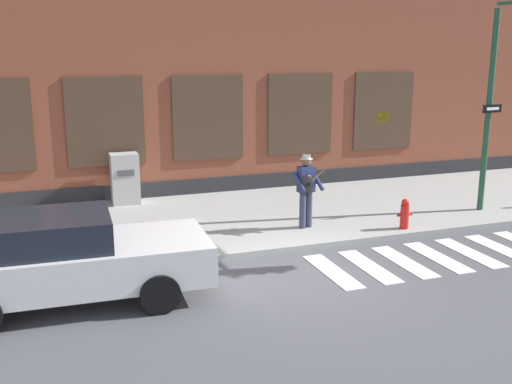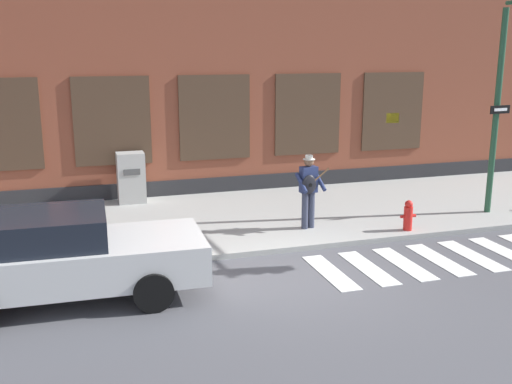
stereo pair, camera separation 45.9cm
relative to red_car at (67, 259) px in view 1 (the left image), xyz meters
name	(u,v)px [view 1 (the left image)]	position (x,y,z in m)	size (l,w,h in m)	color
ground_plane	(299,275)	(4.14, -0.15, -0.77)	(160.00, 160.00, 0.00)	#4C4C51
sidewalk	(237,218)	(4.14, 3.71, -0.71)	(28.00, 5.25, 0.12)	#9E9E99
building_backdrop	(189,31)	(4.14, 8.33, 3.88)	(28.00, 4.06, 9.32)	brown
crosswalk	(437,257)	(7.20, -0.21, -0.76)	(5.20, 1.90, 0.01)	silver
red_car	(67,259)	(0.00, 0.00, 0.00)	(4.66, 2.09, 1.53)	silver
busker	(306,187)	(5.35, 2.24, 0.32)	(0.74, 0.57, 1.71)	#33384C
utility_box	(125,179)	(1.72, 5.89, 0.02)	(0.72, 0.56, 1.35)	#ADADA8
fire_hydrant	(405,214)	(7.47, 1.44, -0.31)	(0.38, 0.20, 0.70)	red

